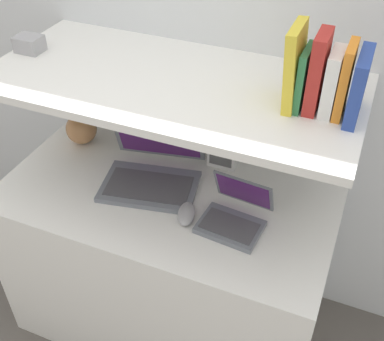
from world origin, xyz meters
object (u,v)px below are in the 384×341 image
(laptop_large, at_px, (153,170))
(shelf_gadget, at_px, (29,44))
(book_green, at_px, (304,78))
(book_yellow, at_px, (295,67))
(book_red, at_px, (318,72))
(laptop_small, at_px, (235,215))
(book_blue, at_px, (359,86))
(book_white, at_px, (332,82))
(computer_mouse, at_px, (186,214))
(router_box, at_px, (224,151))
(book_orange, at_px, (345,81))
(table_lamp, at_px, (77,106))

(laptop_large, height_order, shelf_gadget, shelf_gadget)
(book_green, xyz_separation_m, book_yellow, (-0.03, 0.00, 0.03))
(book_red, relative_size, shelf_gadget, 2.48)
(book_red, xyz_separation_m, book_green, (-0.04, 0.00, -0.03))
(laptop_large, distance_m, laptop_small, 0.38)
(shelf_gadget, bearing_deg, book_blue, 0.00)
(shelf_gadget, bearing_deg, book_green, 0.00)
(book_white, bearing_deg, computer_mouse, -157.07)
(laptop_large, relative_size, computer_mouse, 3.23)
(book_green, height_order, shelf_gadget, book_green)
(book_red, bearing_deg, laptop_small, -146.18)
(book_blue, distance_m, book_yellow, 0.19)
(router_box, relative_size, book_blue, 0.62)
(book_green, bearing_deg, book_white, 0.00)
(book_orange, xyz_separation_m, book_green, (-0.12, -0.00, -0.02))
(book_green, relative_size, book_yellow, 0.74)
(book_green, distance_m, shelf_gadget, 0.99)
(book_white, height_order, book_yellow, book_yellow)
(laptop_small, bearing_deg, book_green, 40.07)
(laptop_large, height_order, computer_mouse, laptop_large)
(book_orange, bearing_deg, router_box, 154.87)
(table_lamp, distance_m, book_green, 0.97)
(table_lamp, height_order, book_green, book_green)
(router_box, xyz_separation_m, shelf_gadget, (-0.69, -0.19, 0.41))
(book_white, height_order, book_red, book_red)
(router_box, height_order, book_blue, book_blue)
(book_red, bearing_deg, book_green, 180.00)
(book_orange, bearing_deg, book_blue, -0.00)
(laptop_small, relative_size, shelf_gadget, 2.51)
(laptop_small, bearing_deg, table_lamp, 163.81)
(computer_mouse, relative_size, shelf_gadget, 1.35)
(book_white, relative_size, book_red, 0.81)
(book_orange, distance_m, book_yellow, 0.15)
(book_white, xyz_separation_m, shelf_gadget, (-1.07, 0.00, -0.07))
(laptop_small, bearing_deg, computer_mouse, -164.92)
(router_box, bearing_deg, laptop_large, -135.90)
(book_orange, relative_size, book_green, 1.17)
(book_red, bearing_deg, table_lamp, 173.87)
(router_box, height_order, book_orange, book_orange)
(book_red, xyz_separation_m, shelf_gadget, (-1.02, 0.00, -0.09))
(shelf_gadget, bearing_deg, book_yellow, 0.00)
(laptop_large, bearing_deg, book_yellow, 2.21)
(book_white, bearing_deg, book_blue, 0.00)
(book_green, bearing_deg, laptop_large, -177.92)
(book_green, bearing_deg, book_red, 0.00)
(computer_mouse, xyz_separation_m, book_white, (0.39, 0.16, 0.51))
(laptop_large, height_order, book_white, book_white)
(computer_mouse, height_order, book_yellow, book_yellow)
(computer_mouse, distance_m, book_white, 0.66)
(laptop_small, bearing_deg, shelf_gadget, 171.94)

